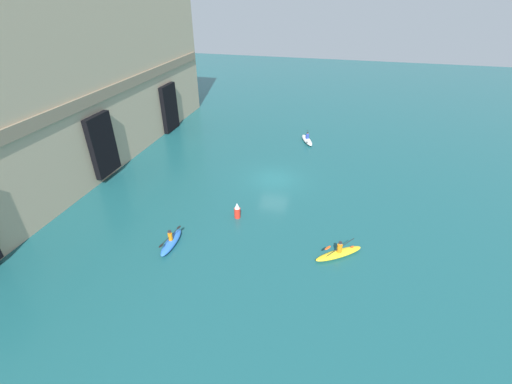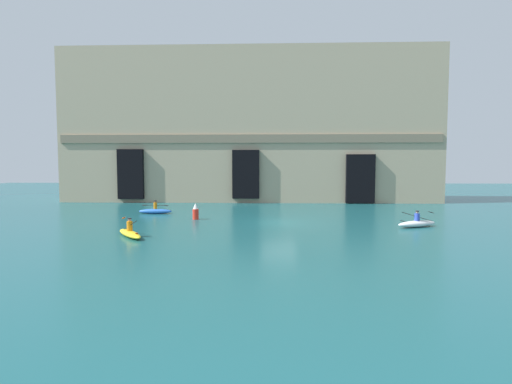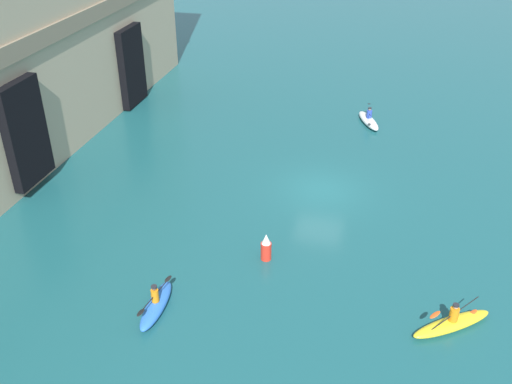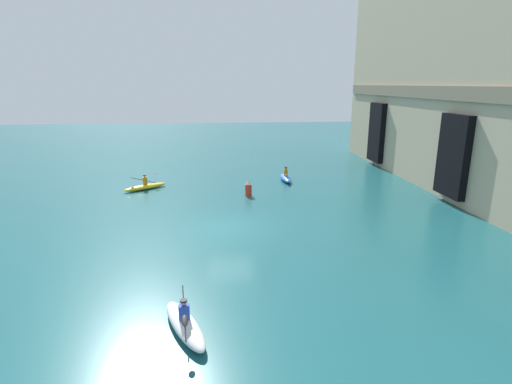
# 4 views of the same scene
# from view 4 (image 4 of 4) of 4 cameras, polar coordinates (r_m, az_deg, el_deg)

# --- Properties ---
(ground_plane) EXTENTS (120.00, 120.00, 0.00)m
(ground_plane) POSITION_cam_4_polar(r_m,az_deg,el_deg) (21.66, -3.71, -5.16)
(ground_plane) COLOR #195156
(kayak_yellow) EXTENTS (2.52, 3.07, 1.11)m
(kayak_yellow) POSITION_cam_4_polar(r_m,az_deg,el_deg) (30.47, -15.53, 0.79)
(kayak_yellow) COLOR yellow
(kayak_yellow) RESTS_ON ground
(kayak_white) EXTENTS (3.07, 1.87, 1.11)m
(kayak_white) POSITION_cam_4_polar(r_m,az_deg,el_deg) (13.35, -10.14, -18.07)
(kayak_white) COLOR white
(kayak_white) RESTS_ON ground
(kayak_blue) EXTENTS (2.83, 0.79, 1.14)m
(kayak_blue) POSITION_cam_4_polar(r_m,az_deg,el_deg) (32.01, 4.26, 2.04)
(kayak_blue) COLOR blue
(kayak_blue) RESTS_ON ground
(marker_buoy) EXTENTS (0.45, 0.45, 1.25)m
(marker_buoy) POSITION_cam_4_polar(r_m,az_deg,el_deg) (27.61, -1.09, 0.64)
(marker_buoy) COLOR red
(marker_buoy) RESTS_ON ground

